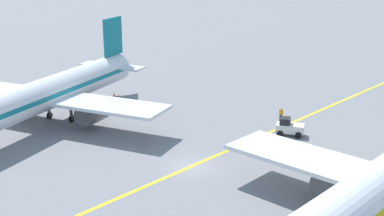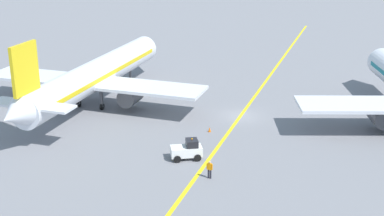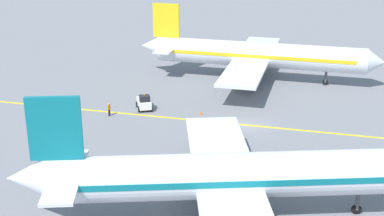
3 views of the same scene
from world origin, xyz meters
name	(u,v)px [view 2 (image 2 of 3)]	position (x,y,z in m)	size (l,w,h in m)	color
ground_plane	(241,116)	(0.00, 0.00, 0.00)	(400.00, 400.00, 0.00)	slate
apron_yellow_centreline	(241,116)	(0.00, 0.00, 0.00)	(0.40, 120.00, 0.01)	yellow
airplane_at_gate	(95,76)	(-18.15, -0.03, 3.71)	(28.37, 35.55, 10.60)	silver
baggage_tug_white	(187,150)	(-3.31, -13.08, 0.90)	(3.34, 2.62, 2.11)	white
ground_crew_worker	(210,169)	(-0.40, -16.69, 0.91)	(0.57, 0.28, 1.68)	#23232D
traffic_cone_near_nose	(210,129)	(-2.57, -5.81, 0.28)	(0.32, 0.32, 0.55)	orange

